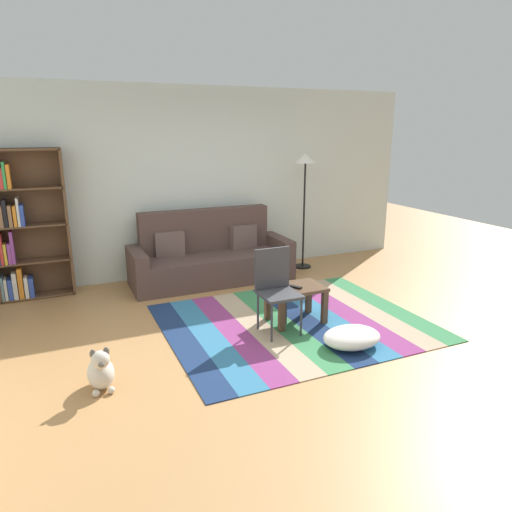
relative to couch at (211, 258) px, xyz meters
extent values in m
plane|color=#B27F4C|center=(0.08, -2.02, -0.34)|extent=(14.00, 14.00, 0.00)
cube|color=silver|center=(0.08, 0.53, 1.01)|extent=(6.80, 0.10, 2.70)
cube|color=navy|center=(-0.91, -1.83, -0.33)|extent=(0.28, 2.33, 0.01)
cube|color=teal|center=(-0.63, -1.83, -0.33)|extent=(0.28, 2.33, 0.01)
cube|color=#843370|center=(-0.35, -1.83, -0.33)|extent=(0.28, 2.33, 0.01)
cube|color=tan|center=(-0.07, -1.83, -0.33)|extent=(0.28, 2.33, 0.01)
cube|color=#387F4C|center=(0.22, -1.83, -0.33)|extent=(0.28, 2.33, 0.01)
cube|color=navy|center=(0.50, -1.83, -0.33)|extent=(0.28, 2.33, 0.01)
cube|color=teal|center=(0.78, -1.83, -0.33)|extent=(0.28, 2.33, 0.01)
cube|color=#843370|center=(1.06, -1.83, -0.33)|extent=(0.28, 2.33, 0.01)
cube|color=tan|center=(1.34, -1.83, -0.33)|extent=(0.28, 2.33, 0.01)
cube|color=#387F4C|center=(1.63, -1.83, -0.33)|extent=(0.28, 2.33, 0.01)
cube|color=#4C3833|center=(0.00, -0.07, -0.14)|extent=(1.90, 0.80, 0.40)
cube|color=#4C3833|center=(0.00, 0.23, 0.36)|extent=(1.90, 0.20, 0.60)
cube|color=#4C3833|center=(-1.04, -0.07, -0.06)|extent=(0.18, 0.80, 0.56)
cube|color=#4C3833|center=(1.04, -0.07, -0.06)|extent=(0.18, 0.80, 0.56)
cube|color=brown|center=(-0.55, 0.11, 0.22)|extent=(0.42, 0.19, 0.36)
cube|color=brown|center=(0.55, 0.11, 0.22)|extent=(0.42, 0.19, 0.36)
cube|color=brown|center=(-1.83, 0.28, 0.61)|extent=(0.04, 0.28, 1.89)
cube|color=brown|center=(-2.27, 0.41, 0.61)|extent=(0.90, 0.01, 1.89)
cube|color=brown|center=(-2.27, 0.28, -0.32)|extent=(0.86, 0.28, 0.02)
cube|color=brown|center=(-2.27, 0.28, 0.14)|extent=(0.86, 0.28, 0.02)
cube|color=brown|center=(-2.27, 0.28, 0.61)|extent=(0.86, 0.28, 0.02)
cube|color=brown|center=(-2.27, 0.28, 1.07)|extent=(0.86, 0.28, 0.02)
cube|color=brown|center=(-2.27, 0.28, 1.53)|extent=(0.86, 0.28, 0.02)
cube|color=#668C99|center=(-2.67, 0.28, -0.16)|extent=(0.03, 0.26, 0.30)
cube|color=silver|center=(-2.63, 0.24, -0.17)|extent=(0.03, 0.19, 0.27)
cube|color=#334CB2|center=(-2.58, 0.27, -0.18)|extent=(0.05, 0.25, 0.26)
cube|color=silver|center=(-2.52, 0.24, -0.14)|extent=(0.05, 0.19, 0.34)
cube|color=orange|center=(-2.46, 0.24, -0.11)|extent=(0.05, 0.19, 0.39)
cube|color=silver|center=(-2.40, 0.23, -0.17)|extent=(0.05, 0.17, 0.27)
cube|color=#334CB2|center=(-2.34, 0.26, -0.18)|extent=(0.05, 0.22, 0.25)
cube|color=red|center=(-2.62, 0.23, 0.35)|extent=(0.04, 0.17, 0.39)
cube|color=gold|center=(-2.58, 0.24, 0.28)|extent=(0.03, 0.19, 0.26)
cube|color=purple|center=(-2.53, 0.25, 0.28)|extent=(0.04, 0.20, 0.26)
cube|color=purple|center=(-2.49, 0.24, 0.36)|extent=(0.03, 0.19, 0.40)
cube|color=#8C6647|center=(-2.58, 0.25, 0.75)|extent=(0.05, 0.21, 0.26)
cube|color=black|center=(-2.52, 0.23, 0.78)|extent=(0.05, 0.17, 0.33)
cube|color=#8C6647|center=(-2.47, 0.27, 0.75)|extent=(0.04, 0.25, 0.26)
cube|color=orange|center=(-2.42, 0.24, 0.74)|extent=(0.04, 0.18, 0.25)
cube|color=silver|center=(-2.38, 0.27, 0.79)|extent=(0.03, 0.25, 0.35)
cube|color=#334CB2|center=(-2.34, 0.26, 0.75)|extent=(0.04, 0.23, 0.26)
cube|color=red|center=(-2.51, 0.26, 1.20)|extent=(0.05, 0.22, 0.25)
cube|color=green|center=(-2.47, 0.23, 1.24)|extent=(0.03, 0.17, 0.32)
cube|color=orange|center=(-2.43, 0.25, 1.22)|extent=(0.04, 0.20, 0.29)
cube|color=#513826|center=(0.39, -1.82, 0.07)|extent=(0.61, 0.43, 0.04)
cube|color=#513826|center=(0.12, -2.00, -0.14)|extent=(0.06, 0.06, 0.37)
cube|color=#513826|center=(0.66, -2.00, -0.14)|extent=(0.06, 0.06, 0.37)
cube|color=#513826|center=(0.12, -1.64, -0.14)|extent=(0.06, 0.06, 0.37)
cube|color=#513826|center=(0.66, -1.64, -0.14)|extent=(0.06, 0.06, 0.37)
ellipsoid|color=white|center=(0.60, -2.60, -0.23)|extent=(0.60, 0.46, 0.19)
ellipsoid|color=beige|center=(-1.77, -2.37, -0.21)|extent=(0.22, 0.30, 0.26)
sphere|color=beige|center=(-1.77, -2.48, -0.03)|extent=(0.15, 0.15, 0.15)
ellipsoid|color=#5B5750|center=(-1.77, -2.54, -0.04)|extent=(0.06, 0.07, 0.05)
ellipsoid|color=#5B5750|center=(-1.83, -2.46, 0.02)|extent=(0.05, 0.04, 0.08)
ellipsoid|color=#5B5750|center=(-1.72, -2.46, 0.02)|extent=(0.05, 0.04, 0.08)
sphere|color=beige|center=(-1.83, -2.51, -0.31)|extent=(0.06, 0.06, 0.06)
sphere|color=beige|center=(-1.71, -2.51, -0.31)|extent=(0.06, 0.06, 0.06)
cylinder|color=black|center=(1.53, 0.04, -0.32)|extent=(0.26, 0.26, 0.02)
cylinder|color=black|center=(1.53, 0.04, 0.48)|extent=(0.03, 0.03, 1.59)
cone|color=white|center=(1.53, 0.04, 1.35)|extent=(0.32, 0.32, 0.14)
cube|color=black|center=(0.36, -1.85, 0.09)|extent=(0.12, 0.15, 0.02)
cube|color=#38383D|center=(0.08, -2.02, 0.10)|extent=(0.40, 0.40, 0.03)
cube|color=#38383D|center=(0.08, -1.84, 0.34)|extent=(0.40, 0.03, 0.44)
cylinder|color=#38383D|center=(-0.09, -2.19, -0.12)|extent=(0.02, 0.02, 0.42)
cylinder|color=#38383D|center=(0.25, -2.19, -0.12)|extent=(0.02, 0.02, 0.42)
cylinder|color=#38383D|center=(-0.09, -1.85, -0.12)|extent=(0.02, 0.02, 0.42)
cylinder|color=#38383D|center=(0.25, -1.85, -0.12)|extent=(0.02, 0.02, 0.42)
camera|label=1|loc=(-2.01, -6.12, 1.78)|focal=32.80mm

